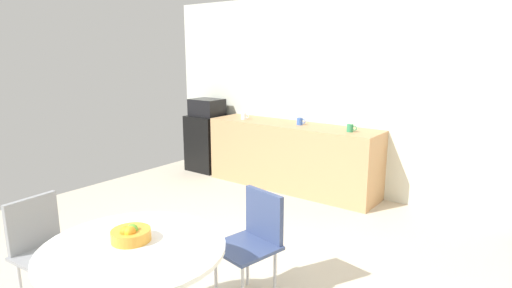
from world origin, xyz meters
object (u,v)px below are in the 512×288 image
object	(u,v)px
microwave	(207,107)
round_table	(134,268)
fruit_bowl	(131,234)
mug_green	(244,116)
mini_fridge	(208,143)
chair_gray	(42,241)
chair_navy	(255,233)
mug_red	(350,128)
mug_white	(300,121)

from	to	relation	value
microwave	round_table	world-z (taller)	microwave
fruit_bowl	mug_green	size ratio (longest dim) A/B	1.84
mini_fridge	microwave	xyz separation A→B (m)	(0.00, 0.00, 0.57)
chair_gray	microwave	bearing A→B (deg)	115.09
chair_navy	mug_red	distance (m)	2.39
fruit_bowl	mini_fridge	bearing A→B (deg)	127.09
mini_fridge	fruit_bowl	bearing A→B (deg)	-52.91
mini_fridge	chair_gray	xyz separation A→B (m)	(1.60, -3.41, 0.09)
mug_white	mug_green	bearing A→B (deg)	-174.11
mug_white	mug_red	distance (m)	0.75
chair_gray	fruit_bowl	world-z (taller)	fruit_bowl
chair_gray	mug_green	world-z (taller)	mug_green
chair_navy	mug_red	world-z (taller)	mug_red
round_table	mug_red	bearing A→B (deg)	92.15
mug_green	mug_white	bearing A→B (deg)	5.89
fruit_bowl	microwave	bearing A→B (deg)	127.09
chair_gray	mug_red	distance (m)	3.49
fruit_bowl	mug_green	world-z (taller)	mug_green
microwave	mug_green	bearing A→B (deg)	-5.88
fruit_bowl	mug_white	bearing A→B (deg)	103.68
round_table	fruit_bowl	world-z (taller)	fruit_bowl
chair_navy	mini_fridge	bearing A→B (deg)	138.98
round_table	chair_gray	xyz separation A→B (m)	(-0.96, -0.08, -0.07)
mini_fridge	mug_green	world-z (taller)	mug_green
chair_navy	mug_red	size ratio (longest dim) A/B	6.43
mug_green	mug_red	distance (m)	1.62
mug_green	mug_red	world-z (taller)	same
mug_red	round_table	bearing A→B (deg)	-87.85
chair_gray	chair_navy	bearing A→B (deg)	41.86
fruit_bowl	mug_green	bearing A→B (deg)	117.62
microwave	fruit_bowl	xyz separation A→B (m)	(2.49, -3.30, -0.23)
round_table	fruit_bowl	bearing A→B (deg)	151.24
mini_fridge	fruit_bowl	size ratio (longest dim) A/B	3.68
microwave	mug_red	size ratio (longest dim) A/B	3.72
mini_fridge	mug_white	xyz separation A→B (m)	(1.69, 0.01, 0.51)
fruit_bowl	mug_red	xyz separation A→B (m)	(-0.06, 3.24, 0.17)
round_table	microwave	bearing A→B (deg)	127.51
mini_fridge	chair_gray	bearing A→B (deg)	-64.91
chair_navy	chair_gray	distance (m)	1.54
fruit_bowl	round_table	bearing A→B (deg)	-28.76
mug_red	mug_green	bearing A→B (deg)	-179.01
mug_green	chair_gray	bearing A→B (deg)	-76.69
mini_fridge	chair_gray	distance (m)	3.77
mug_green	mug_red	bearing A→B (deg)	0.99
chair_navy	mug_white	size ratio (longest dim) A/B	6.43
mini_fridge	microwave	size ratio (longest dim) A/B	1.82
microwave	mug_red	bearing A→B (deg)	-1.31
microwave	mug_white	distance (m)	1.69
mug_green	fruit_bowl	bearing A→B (deg)	-62.38
chair_navy	mug_green	xyz separation A→B (m)	(-1.93, 2.30, 0.43)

